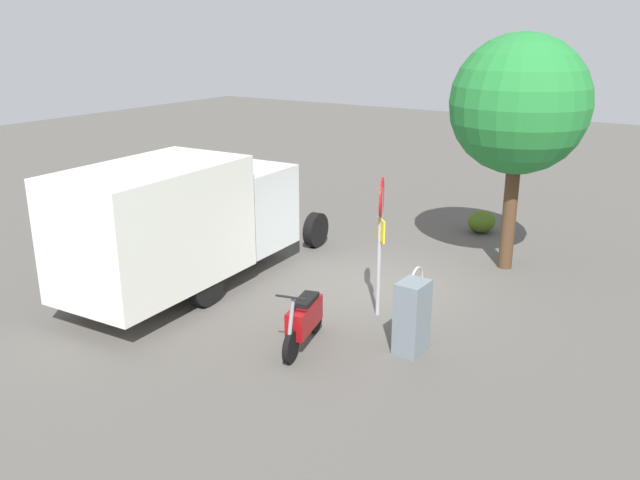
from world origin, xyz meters
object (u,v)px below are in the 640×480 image
(box_truck_near, at_px, (185,218))
(bike_rack_hoop, at_px, (416,285))
(motorcycle, at_px, (304,319))
(stop_sign, at_px, (380,226))
(street_tree, at_px, (519,105))
(utility_cabinet, at_px, (412,317))

(box_truck_near, bearing_deg, bike_rack_hoop, -58.14)
(motorcycle, bearing_deg, bike_rack_hoop, 159.23)
(stop_sign, distance_m, bike_rack_hoop, 2.62)
(bike_rack_hoop, bearing_deg, stop_sign, 0.87)
(box_truck_near, distance_m, street_tree, 7.72)
(box_truck_near, xyz_separation_m, street_tree, (-5.03, 5.43, 2.22))
(box_truck_near, xyz_separation_m, bike_rack_hoop, (-2.83, 4.14, -1.59))
(street_tree, xyz_separation_m, bike_rack_hoop, (2.19, -1.29, -3.82))
(box_truck_near, distance_m, bike_rack_hoop, 5.26)
(box_truck_near, xyz_separation_m, utility_cabinet, (0.08, 5.38, -0.94))
(box_truck_near, bearing_deg, stop_sign, -79.30)
(box_truck_near, xyz_separation_m, stop_sign, (-0.98, 4.17, 0.26))
(motorcycle, height_order, stop_sign, stop_sign)
(motorcycle, distance_m, bike_rack_hoop, 3.82)
(stop_sign, distance_m, utility_cabinet, 2.01)
(street_tree, distance_m, bike_rack_hoop, 4.59)
(box_truck_near, bearing_deg, street_tree, -49.71)
(box_truck_near, distance_m, utility_cabinet, 5.47)
(box_truck_near, relative_size, street_tree, 1.36)
(motorcycle, bearing_deg, street_tree, 149.84)
(utility_cabinet, bearing_deg, box_truck_near, -90.89)
(box_truck_near, height_order, utility_cabinet, box_truck_near)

